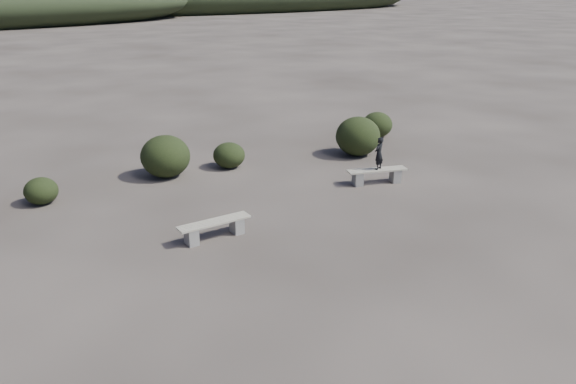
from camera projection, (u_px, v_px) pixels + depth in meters
ground at (354, 300)px, 11.33m from camera, size 1200.00×1200.00×0.00m
bench_left at (215, 228)px, 13.94m from camera, size 1.89×0.49×0.47m
bench_right at (377, 175)px, 17.71m from camera, size 1.94×0.90×0.48m
seated_person at (379, 154)px, 17.47m from camera, size 0.44×0.37×1.02m
shrub_a at (41, 191)px, 16.09m from camera, size 0.95×0.95×0.78m
shrub_b at (165, 156)px, 18.22m from camera, size 1.60×1.60×1.37m
shrub_c at (229, 155)px, 19.18m from camera, size 1.09×1.09×0.87m
shrub_d at (358, 136)px, 20.46m from camera, size 1.63×1.63×1.42m
shrub_e at (377, 125)px, 22.90m from camera, size 1.24×1.24×1.03m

